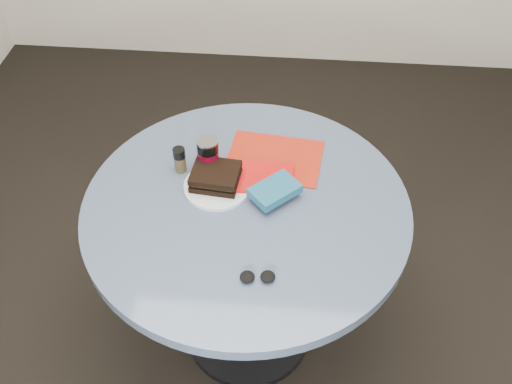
# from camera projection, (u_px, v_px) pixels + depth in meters

# --- Properties ---
(ground) EXTENTS (4.00, 4.00, 0.00)m
(ground) POSITION_uv_depth(u_px,v_px,m) (249.00, 332.00, 2.27)
(ground) COLOR black
(ground) RESTS_ON ground
(table) EXTENTS (1.00, 1.00, 0.75)m
(table) POSITION_uv_depth(u_px,v_px,m) (247.00, 237.00, 1.85)
(table) COLOR black
(table) RESTS_ON ground
(plate) EXTENTS (0.28, 0.28, 0.01)m
(plate) POSITION_uv_depth(u_px,v_px,m) (217.00, 186.00, 1.77)
(plate) COLOR white
(plate) RESTS_ON table
(sandwich) EXTENTS (0.16, 0.14, 0.05)m
(sandwich) POSITION_uv_depth(u_px,v_px,m) (216.00, 176.00, 1.76)
(sandwich) COLOR black
(sandwich) RESTS_ON plate
(soda_can) EXTENTS (0.08, 0.08, 0.13)m
(soda_can) POSITION_uv_depth(u_px,v_px,m) (208.00, 156.00, 1.79)
(soda_can) COLOR maroon
(soda_can) RESTS_ON table
(pepper_grinder) EXTENTS (0.05, 0.05, 0.09)m
(pepper_grinder) POSITION_uv_depth(u_px,v_px,m) (180.00, 160.00, 1.80)
(pepper_grinder) COLOR #41351C
(pepper_grinder) RESTS_ON table
(magazine) EXTENTS (0.33, 0.26, 0.01)m
(magazine) POSITION_uv_depth(u_px,v_px,m) (274.00, 158.00, 1.87)
(magazine) COLOR #A01F0E
(magazine) RESTS_ON table
(red_book) EXTENTS (0.21, 0.14, 0.02)m
(red_book) POSITION_uv_depth(u_px,v_px,m) (260.00, 178.00, 1.79)
(red_book) COLOR #B70F0E
(red_book) RESTS_ON magazine
(novel) EXTENTS (0.17, 0.17, 0.03)m
(novel) POSITION_uv_depth(u_px,v_px,m) (275.00, 190.00, 1.72)
(novel) COLOR navy
(novel) RESTS_ON red_book
(mp3_player) EXTENTS (0.06, 0.08, 0.01)m
(mp3_player) POSITION_uv_depth(u_px,v_px,m) (231.00, 178.00, 1.77)
(mp3_player) COLOR black
(mp3_player) RESTS_ON red_book
(headphones) EXTENTS (0.10, 0.05, 0.02)m
(headphones) POSITION_uv_depth(u_px,v_px,m) (258.00, 277.00, 1.53)
(headphones) COLOR black
(headphones) RESTS_ON table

